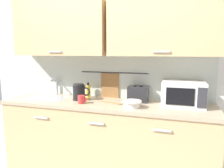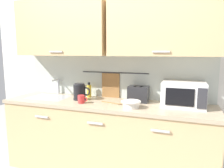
# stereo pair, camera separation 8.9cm
# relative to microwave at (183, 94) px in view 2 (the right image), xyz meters

# --- Properties ---
(counter_unit) EXTENTS (2.53, 0.64, 0.90)m
(counter_unit) POSITION_rel_microwave_xyz_m (-0.89, -0.11, -0.58)
(counter_unit) COLOR tan
(counter_unit) RESTS_ON ground
(back_wall_assembly) EXTENTS (3.70, 0.41, 2.50)m
(back_wall_assembly) POSITION_rel_microwave_xyz_m (-0.88, 0.12, 0.49)
(back_wall_assembly) COLOR silver
(back_wall_assembly) RESTS_ON ground
(sink_faucet) EXTENTS (0.09, 0.17, 0.22)m
(sink_faucet) POSITION_rel_microwave_xyz_m (-1.69, 0.12, 0.01)
(sink_faucet) COLOR #B2B5BA
(sink_faucet) RESTS_ON counter_unit
(microwave) EXTENTS (0.46, 0.35, 0.27)m
(microwave) POSITION_rel_microwave_xyz_m (0.00, 0.00, 0.00)
(microwave) COLOR white
(microwave) RESTS_ON counter_unit
(electric_kettle) EXTENTS (0.23, 0.16, 0.21)m
(electric_kettle) POSITION_rel_microwave_xyz_m (-1.23, -0.09, -0.03)
(electric_kettle) COLOR black
(electric_kettle) RESTS_ON counter_unit
(dish_soap_bottle) EXTENTS (0.06, 0.06, 0.20)m
(dish_soap_bottle) POSITION_rel_microwave_xyz_m (-1.19, 0.10, -0.05)
(dish_soap_bottle) COLOR yellow
(dish_soap_bottle) RESTS_ON counter_unit
(mug_near_sink) EXTENTS (0.12, 0.08, 0.09)m
(mug_near_sink) POSITION_rel_microwave_xyz_m (-1.13, -0.25, -0.09)
(mug_near_sink) COLOR red
(mug_near_sink) RESTS_ON counter_unit
(mixing_bowl) EXTENTS (0.21, 0.21, 0.08)m
(mixing_bowl) POSITION_rel_microwave_xyz_m (-0.53, -0.25, -0.09)
(mixing_bowl) COLOR silver
(mixing_bowl) RESTS_ON counter_unit
(toaster) EXTENTS (0.26, 0.17, 0.19)m
(toaster) POSITION_rel_microwave_xyz_m (-0.51, 0.04, -0.04)
(toaster) COLOR #232326
(toaster) RESTS_ON counter_unit
(wooden_spoon) EXTENTS (0.27, 0.09, 0.01)m
(wooden_spoon) POSITION_rel_microwave_xyz_m (-0.76, -0.15, -0.13)
(wooden_spoon) COLOR #9E7042
(wooden_spoon) RESTS_ON counter_unit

